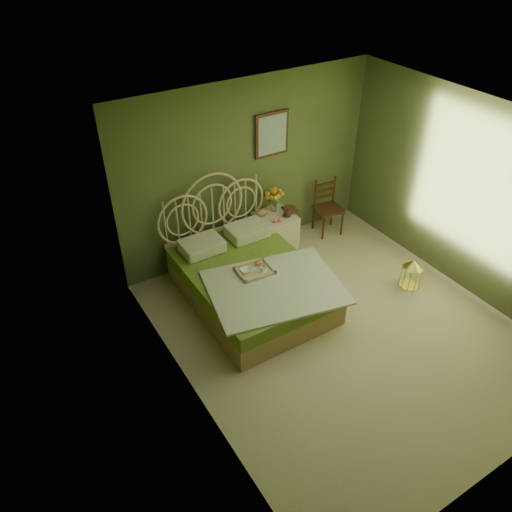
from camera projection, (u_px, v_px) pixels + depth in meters
floor at (341, 330)px, 6.32m from camera, size 4.50×4.50×0.00m
ceiling at (368, 135)px, 4.79m from camera, size 4.50×4.50×0.00m
wall_back at (249, 169)px, 7.10m from camera, size 4.00×0.00×4.00m
wall_left at (191, 309)px, 4.70m from camera, size 0.00×4.50×4.50m
wall_right at (472, 199)px, 6.41m from camera, size 0.00×4.50×4.50m
wall_art at (272, 134)px, 6.97m from camera, size 0.54×0.04×0.64m
bed at (250, 279)px, 6.64m from camera, size 1.84×2.32×1.44m
nightstand at (275, 228)px, 7.56m from camera, size 0.55×0.55×1.03m
chair at (326, 203)px, 7.92m from camera, size 0.45×0.45×0.89m
birdcage at (411, 273)px, 6.92m from camera, size 0.28×0.28×0.43m
book_lower at (284, 211)px, 7.50m from camera, size 0.20×0.25×0.02m
book_upper at (284, 210)px, 7.48m from camera, size 0.27×0.29×0.02m
cereal_bowl at (246, 270)px, 6.38m from camera, size 0.15×0.15×0.03m
coffee_cup at (262, 269)px, 6.37m from camera, size 0.09×0.09×0.07m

